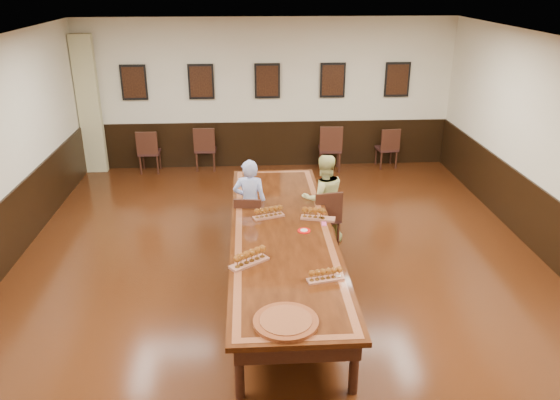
{
  "coord_description": "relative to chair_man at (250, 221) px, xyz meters",
  "views": [
    {
      "loc": [
        -0.44,
        -6.72,
        4.0
      ],
      "look_at": [
        0.0,
        0.5,
        1.0
      ],
      "focal_mm": 35.0,
      "sensor_mm": 36.0,
      "label": 1
    }
  ],
  "objects": [
    {
      "name": "floor",
      "position": [
        0.44,
        -0.99,
        -0.46
      ],
      "size": [
        8.0,
        10.0,
        0.02
      ],
      "primitive_type": "cube",
      "color": "black",
      "rests_on": "ground"
    },
    {
      "name": "spare_chair_c",
      "position": [
        1.78,
        3.59,
        0.07
      ],
      "size": [
        0.52,
        0.56,
        1.03
      ],
      "primitive_type": null,
      "rotation": [
        0.0,
        0.0,
        3.07
      ],
      "color": "black",
      "rests_on": "floor"
    },
    {
      "name": "flight_a",
      "position": [
        0.28,
        -0.54,
        0.38
      ],
      "size": [
        0.47,
        0.28,
        0.17
      ],
      "color": "brown",
      "rests_on": "conference_table"
    },
    {
      "name": "red_plate_grp",
      "position": [
        0.74,
        -1.03,
        0.31
      ],
      "size": [
        0.18,
        0.18,
        0.02
      ],
      "color": "red",
      "rests_on": "conference_table"
    },
    {
      "name": "curtain",
      "position": [
        -3.31,
        3.83,
        1.0
      ],
      "size": [
        0.45,
        0.18,
        2.9
      ],
      "primitive_type": "cube",
      "color": "tan",
      "rests_on": "floor"
    },
    {
      "name": "flight_d",
      "position": [
        0.85,
        -2.33,
        0.38
      ],
      "size": [
        0.44,
        0.22,
        0.16
      ],
      "color": "brown",
      "rests_on": "conference_table"
    },
    {
      "name": "person_woman",
      "position": [
        1.17,
        0.21,
        0.27
      ],
      "size": [
        0.8,
        0.67,
        1.44
      ],
      "primitive_type": "imported",
      "rotation": [
        0.0,
        0.0,
        3.31
      ],
      "color": "#D4D585",
      "rests_on": "floor"
    },
    {
      "name": "spare_chair_a",
      "position": [
        -2.13,
        3.71,
        0.03
      ],
      "size": [
        0.45,
        0.49,
        0.95
      ],
      "primitive_type": null,
      "rotation": [
        0.0,
        0.0,
        3.15
      ],
      "color": "black",
      "rests_on": "floor"
    },
    {
      "name": "carved_platter",
      "position": [
        0.34,
        -3.14,
        0.33
      ],
      "size": [
        0.83,
        0.83,
        0.05
      ],
      "color": "#612813",
      "rests_on": "conference_table"
    },
    {
      "name": "wall_back",
      "position": [
        0.44,
        4.02,
        1.15
      ],
      "size": [
        8.0,
        0.02,
        3.2
      ],
      "primitive_type": "cube",
      "color": "beige",
      "rests_on": "floor"
    },
    {
      "name": "chair_woman",
      "position": [
        1.19,
        0.11,
        0.01
      ],
      "size": [
        0.5,
        0.54,
        0.92
      ],
      "primitive_type": null,
      "rotation": [
        0.0,
        0.0,
        3.31
      ],
      "color": "black",
      "rests_on": "floor"
    },
    {
      "name": "wainscoting",
      "position": [
        0.44,
        -0.99,
        0.05
      ],
      "size": [
        8.0,
        10.0,
        1.0
      ],
      "color": "black",
      "rests_on": "floor"
    },
    {
      "name": "pink_phone",
      "position": [
        1.04,
        -0.82,
        0.31
      ],
      "size": [
        0.08,
        0.14,
        0.01
      ],
      "primitive_type": "cube",
      "rotation": [
        0.0,
        0.0,
        -0.1
      ],
      "color": "#D6478F",
      "rests_on": "conference_table"
    },
    {
      "name": "flight_b",
      "position": [
        0.96,
        -0.65,
        0.39
      ],
      "size": [
        0.51,
        0.26,
        0.18
      ],
      "color": "brown",
      "rests_on": "conference_table"
    },
    {
      "name": "ceiling",
      "position": [
        0.44,
        -0.99,
        2.76
      ],
      "size": [
        8.0,
        10.0,
        0.02
      ],
      "primitive_type": "cube",
      "color": "white",
      "rests_on": "floor"
    },
    {
      "name": "posters",
      "position": [
        0.44,
        3.94,
        1.45
      ],
      "size": [
        6.14,
        0.04,
        0.74
      ],
      "color": "black",
      "rests_on": "wall_back"
    },
    {
      "name": "conference_table",
      "position": [
        0.44,
        -0.99,
        0.17
      ],
      "size": [
        1.4,
        5.0,
        0.76
      ],
      "color": "black",
      "rests_on": "floor"
    },
    {
      "name": "chair_man",
      "position": [
        0.0,
        0.0,
        0.0
      ],
      "size": [
        0.47,
        0.5,
        0.89
      ],
      "primitive_type": null,
      "rotation": [
        0.0,
        0.0,
        3.02
      ],
      "color": "black",
      "rests_on": "floor"
    },
    {
      "name": "flight_c",
      "position": [
        -0.01,
        -1.9,
        0.39
      ],
      "size": [
        0.51,
        0.43,
        0.19
      ],
      "color": "brown",
      "rests_on": "conference_table"
    },
    {
      "name": "spare_chair_b",
      "position": [
        -0.93,
        3.83,
        0.04
      ],
      "size": [
        0.47,
        0.51,
        0.97
      ],
      "primitive_type": null,
      "rotation": [
        0.0,
        0.0,
        3.12
      ],
      "color": "black",
      "rests_on": "floor"
    },
    {
      "name": "person_man",
      "position": [
        0.01,
        0.09,
        0.27
      ],
      "size": [
        0.56,
        0.4,
        1.42
      ],
      "primitive_type": "imported",
      "rotation": [
        0.0,
        0.0,
        3.02
      ],
      "color": "#536CD0",
      "rests_on": "floor"
    },
    {
      "name": "spare_chair_d",
      "position": [
        3.07,
        3.73,
        0.01
      ],
      "size": [
        0.47,
        0.51,
        0.91
      ],
      "primitive_type": null,
      "rotation": [
        0.0,
        0.0,
        3.25
      ],
      "color": "black",
      "rests_on": "floor"
    }
  ]
}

